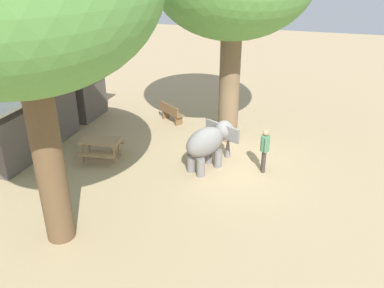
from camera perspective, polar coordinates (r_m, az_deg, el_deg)
name	(u,v)px	position (r m, az deg, el deg)	size (l,w,h in m)	color
ground_plane	(231,165)	(14.84, 5.62, -3.06)	(60.00, 60.00, 0.00)	tan
elephant	(209,142)	(14.24, 2.51, 0.34)	(2.24, 1.90, 1.59)	slate
person_handler	(265,147)	(14.19, 10.38, -0.49)	(0.50, 0.32, 1.62)	#3F3833
wooden_bench	(171,112)	(18.46, -3.04, 4.55)	(1.13, 1.38, 0.88)	brown
picnic_table_near	(101,144)	(15.41, -12.96, -0.05)	(1.69, 1.71, 0.78)	#9E7A51
market_stall_white	(1,137)	(15.91, -25.72, 0.97)	(2.50, 2.50, 2.52)	#59514C
market_stall_blue	(45,112)	(17.72, -20.32, 4.34)	(2.50, 2.50, 2.52)	#59514C
market_stall_red	(79,93)	(19.71, -15.94, 7.04)	(2.50, 2.50, 2.52)	#59514C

